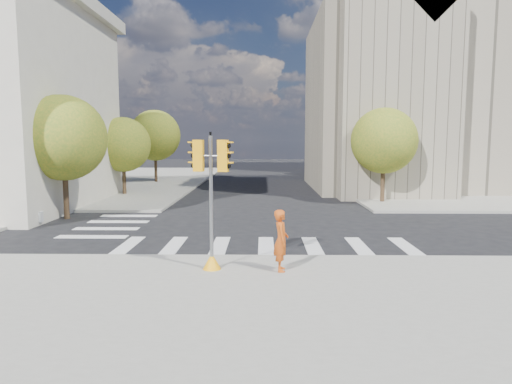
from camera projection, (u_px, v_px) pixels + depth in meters
The scene contains 16 objects.
ground at pixel (268, 235), 19.74m from camera, with size 160.00×160.00×0.00m, color black.
sidewalk_near at pixel (274, 349), 8.80m from camera, with size 30.00×14.00×0.15m, color gray.
sidewalk_far_right at pixel (467, 181), 45.25m from camera, with size 28.00×40.00×0.15m, color gray.
sidewalk_far_left at pixel (67, 180), 45.87m from camera, with size 28.00×40.00×0.15m, color gray.
civic_building at pixel (454, 102), 37.67m from camera, with size 26.00×16.00×19.39m.
office_tower at pixel (434, 56), 59.43m from camera, with size 20.00×18.00×30.00m, color #9EA0A3.
tree_lw_near at pixel (63, 138), 23.40m from camera, with size 4.40×4.40×6.41m.
tree_lw_mid at pixel (123, 145), 33.39m from camera, with size 4.00×4.00×5.77m.
tree_lw_far at pixel (155, 135), 43.23m from camera, with size 4.80×4.80×6.95m.
tree_re_near at pixel (384, 141), 29.10m from camera, with size 4.20×4.20×6.16m.
tree_re_mid at pixel (349, 137), 40.99m from camera, with size 4.60×4.60×6.66m.
tree_re_far at pixel (330, 142), 52.96m from camera, with size 4.00×4.00×5.88m.
lamp_near at pixel (377, 133), 33.01m from camera, with size 0.35×0.18×8.11m.
lamp_far at pixel (343, 135), 46.91m from camera, with size 0.35×0.18×8.11m.
traffic_signal at pixel (211, 213), 13.82m from camera, with size 1.08×0.56×4.19m.
photographer at pixel (281, 240), 13.73m from camera, with size 0.68×0.45×1.88m, color #C14B12.
Camera 1 is at (-0.22, -19.41, 4.09)m, focal length 32.00 mm.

